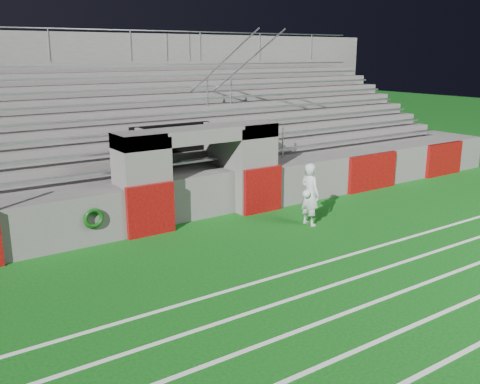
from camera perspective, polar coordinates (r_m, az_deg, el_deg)
ground at (r=12.64m, az=3.91°, el=-6.67°), size 90.00×90.00×0.00m
field_markings at (r=9.64m, az=23.38°, el=-15.08°), size 28.00×8.09×0.01m
stadium_structure at (r=18.93m, az=-11.21°, el=4.97°), size 26.00×8.48×5.42m
goalkeeper_with_ball at (r=14.62m, az=7.45°, el=-0.24°), size 0.53×0.64×1.72m
hose_coil at (r=13.35m, az=-15.35°, el=-2.73°), size 0.50×0.14×0.53m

